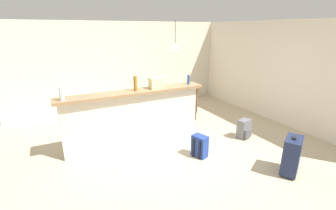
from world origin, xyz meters
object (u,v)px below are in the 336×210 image
(backpack_grey, at_px, (244,129))
(backpack_blue, at_px, (200,146))
(dining_table, at_px, (176,90))
(pendant_lamp, at_px, (175,46))
(suitcase_upright_navy, at_px, (292,155))
(bottle_blue, at_px, (188,80))
(dining_chair_near_partition, at_px, (185,100))
(bottle_white, at_px, (61,94))
(bottle_amber, at_px, (135,83))
(grocery_bag, at_px, (156,83))

(backpack_grey, bearing_deg, backpack_blue, -170.87)
(dining_table, bearing_deg, pendant_lamp, -135.33)
(suitcase_upright_navy, relative_size, backpack_blue, 1.60)
(bottle_blue, bearing_deg, dining_chair_near_partition, 62.94)
(backpack_grey, bearing_deg, pendant_lamp, 105.18)
(bottle_white, distance_m, backpack_blue, 2.61)
(backpack_grey, xyz_separation_m, suitcase_upright_navy, (-0.29, -1.35, 0.13))
(bottle_blue, distance_m, backpack_grey, 1.63)
(bottle_amber, distance_m, grocery_bag, 0.44)
(pendant_lamp, bearing_deg, bottle_blue, -106.03)
(bottle_white, xyz_separation_m, backpack_blue, (2.18, -0.99, -1.05))
(dining_chair_near_partition, bearing_deg, backpack_grey, -70.50)
(bottle_blue, bearing_deg, suitcase_upright_navy, -73.61)
(backpack_blue, bearing_deg, pendant_lamp, 72.43)
(bottle_amber, bearing_deg, pendant_lamp, 38.71)
(bottle_white, height_order, bottle_blue, bottle_white)
(grocery_bag, xyz_separation_m, dining_chair_near_partition, (1.16, 0.75, -0.73))
(grocery_bag, bearing_deg, bottle_blue, 0.62)
(backpack_grey, height_order, backpack_blue, same)
(dining_table, distance_m, backpack_blue, 2.55)
(suitcase_upright_navy, bearing_deg, pendant_lamp, 94.62)
(grocery_bag, distance_m, dining_chair_near_partition, 1.56)
(dining_chair_near_partition, bearing_deg, bottle_blue, -117.06)
(dining_chair_near_partition, bearing_deg, bottle_white, -164.69)
(bottle_white, xyz_separation_m, dining_chair_near_partition, (2.93, 0.80, -0.73))
(backpack_grey, bearing_deg, bottle_white, 167.47)
(dining_chair_near_partition, distance_m, backpack_blue, 1.96)
(backpack_blue, bearing_deg, bottle_blue, 70.61)
(bottle_blue, bearing_deg, grocery_bag, -179.38)
(bottle_white, distance_m, dining_table, 3.35)
(bottle_white, relative_size, suitcase_upright_navy, 0.34)
(bottle_amber, bearing_deg, dining_chair_near_partition, 24.85)
(bottle_blue, bearing_deg, bottle_white, -178.58)
(pendant_lamp, relative_size, backpack_grey, 1.81)
(grocery_bag, relative_size, suitcase_upright_navy, 0.39)
(dining_table, height_order, backpack_grey, dining_table)
(backpack_grey, bearing_deg, dining_chair_near_partition, 109.50)
(bottle_blue, xyz_separation_m, suitcase_upright_navy, (0.64, -2.19, -0.91))
(bottle_blue, distance_m, grocery_bag, 0.78)
(pendant_lamp, distance_m, backpack_blue, 2.94)
(bottle_blue, height_order, backpack_blue, bottle_blue)
(grocery_bag, relative_size, pendant_lamp, 0.34)
(grocery_bag, height_order, pendant_lamp, pendant_lamp)
(bottle_white, xyz_separation_m, dining_table, (2.99, 1.40, -0.60))
(pendant_lamp, bearing_deg, grocery_bag, -131.89)
(grocery_bag, xyz_separation_m, dining_table, (1.21, 1.34, -0.60))
(bottle_blue, distance_m, pendant_lamp, 1.46)
(bottle_white, xyz_separation_m, backpack_grey, (3.49, -0.78, -1.05))
(pendant_lamp, distance_m, suitcase_upright_navy, 3.79)
(bottle_blue, relative_size, suitcase_upright_navy, 0.31)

